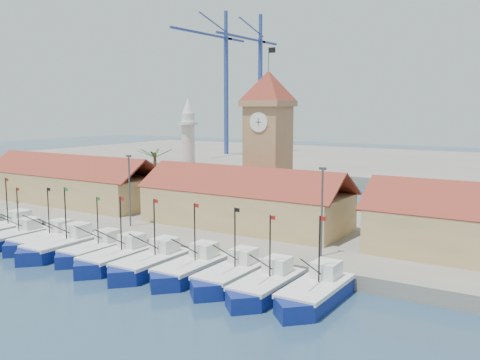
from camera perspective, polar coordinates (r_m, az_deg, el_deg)
The scene contains 22 objects.
ground at distance 53.15m, azimuth -11.11°, elevation -10.34°, with size 400.00×400.00×0.00m, color navy.
quay at distance 71.65m, azimuth 2.16°, elevation -4.86°, with size 140.00×32.00×1.50m, color gray.
terminal at distance 151.47m, azimuth 18.67°, elevation 1.50°, with size 240.00×80.00×2.00m, color gray.
boat_0 at distance 74.10m, azimuth -24.08°, elevation -5.05°, with size 3.86×10.59×8.01m.
boat_1 at distance 70.08m, azimuth -23.06°, elevation -5.77°, with size 3.49×9.56×7.24m.
boat_2 at distance 67.13m, azimuth -20.23°, elevation -6.18°, with size 3.61×9.88×7.48m.
boat_3 at distance 63.31m, azimuth -18.66°, elevation -6.89°, with size 3.85×10.55×7.98m.
boat_4 at distance 60.88m, azimuth -15.43°, elevation -7.43°, with size 3.43×9.38×7.10m.
boat_5 at distance 57.22m, azimuth -13.15°, elevation -8.26°, with size 3.70×10.13×7.67m.
boat_6 at distance 54.52m, azimuth -9.69°, elevation -8.95°, with size 3.76×10.31×7.80m.
boat_7 at distance 52.39m, azimuth -5.42°, elevation -9.59°, with size 3.69×10.11×7.65m.
boat_8 at distance 50.13m, azimuth -1.12°, elevation -10.37°, with size 3.68×10.08×7.63m.
boat_9 at distance 47.51m, azimuth 2.65°, elevation -11.43°, with size 3.61×9.90×7.49m.
boat_10 at distance 46.16m, azimuth 7.89°, elevation -12.03°, with size 3.76×10.31×7.80m.
hall_left at distance 88.50m, azimuth -17.44°, elevation -0.66°, with size 31.20×10.13×7.61m.
hall_center at distance 67.64m, azimuth 0.48°, elevation -2.81°, with size 27.04×10.13×7.61m.
clock_tower at distance 71.80m, azimuth 3.01°, elevation 4.21°, with size 5.80×5.80×22.70m.
minaret at distance 81.90m, azimuth -5.53°, elevation 3.05°, with size 3.00×3.00×16.30m.
palm_tree at distance 83.88m, azimuth -9.04°, elevation 0.71°, with size 5.60×5.03×8.39m.
lamp_posts at distance 60.36m, azimuth -3.11°, elevation -1.70°, with size 80.70×0.25×9.03m.
crane_blue_far at distance 165.17m, azimuth -1.87°, elevation 11.19°, with size 1.00×36.29×43.32m.
crane_blue_near at distance 165.95m, azimuth 1.90°, elevation 10.93°, with size 1.00×33.53×42.43m.
Camera 1 is at (34.91, -36.59, 16.35)m, focal length 40.00 mm.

